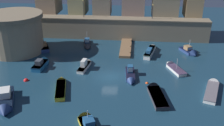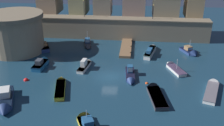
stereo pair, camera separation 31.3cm
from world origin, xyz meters
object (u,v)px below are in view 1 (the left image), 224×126
at_px(moored_boat_1, 212,88).
at_px(moored_boat_9, 42,63).
at_px(moored_boat_11, 130,76).
at_px(quay_lamp_0, 83,6).
at_px(mooring_buoy_0, 147,83).
at_px(moored_boat_8, 87,44).
at_px(moored_boat_6, 155,92).
at_px(moored_boat_12, 61,86).
at_px(fortress_tower, 15,33).
at_px(moored_boat_7, 5,101).
at_px(moored_boat_0, 43,47).
at_px(moored_boat_2, 85,65).
at_px(moored_boat_5, 173,67).
at_px(quay_lamp_1, 153,9).
at_px(moored_boat_4, 190,52).
at_px(moored_boat_3, 87,122).
at_px(mooring_buoy_1, 26,81).
at_px(moored_boat_10, 150,51).

distance_m(moored_boat_1, moored_boat_9, 27.39).
distance_m(moored_boat_1, moored_boat_11, 11.99).
bearing_deg(quay_lamp_0, mooring_buoy_0, -56.23).
bearing_deg(moored_boat_8, moored_boat_6, 23.95).
bearing_deg(moored_boat_12, moored_boat_6, -105.09).
bearing_deg(moored_boat_6, moored_boat_9, 57.51).
relative_size(fortress_tower, quay_lamp_0, 2.97).
distance_m(quay_lamp_0, moored_boat_7, 28.42).
relative_size(moored_boat_8, moored_boat_12, 0.84).
xyz_separation_m(moored_boat_1, moored_boat_8, (-20.85, 15.37, 0.06)).
height_order(moored_boat_0, moored_boat_12, moored_boat_0).
xyz_separation_m(moored_boat_0, moored_boat_7, (1.63, -19.54, 0.05)).
xyz_separation_m(moored_boat_2, moored_boat_6, (11.23, -7.74, -0.15)).
height_order(moored_boat_5, moored_boat_7, moored_boat_5).
bearing_deg(quay_lamp_1, moored_boat_4, -46.13).
height_order(fortress_tower, moored_boat_8, fortress_tower).
xyz_separation_m(fortress_tower, mooring_buoy_0, (24.38, -10.41, -3.74)).
distance_m(moored_boat_2, moored_boat_5, 14.64).
bearing_deg(fortress_tower, moored_boat_3, -50.59).
xyz_separation_m(moored_boat_0, moored_boat_2, (9.80, -7.28, -0.05)).
bearing_deg(moored_boat_3, fortress_tower, 13.82).
height_order(quay_lamp_0, moored_boat_5, quay_lamp_0).
relative_size(quay_lamp_0, moored_boat_11, 0.63).
relative_size(moored_boat_5, moored_boat_6, 0.78).
bearing_deg(moored_boat_5, mooring_buoy_1, 82.90).
bearing_deg(moored_boat_6, mooring_buoy_0, 8.44).
relative_size(quay_lamp_1, moored_boat_3, 0.63).
xyz_separation_m(moored_boat_5, moored_boat_11, (-6.96, -4.00, 0.10)).
bearing_deg(moored_boat_8, moored_boat_12, -14.73).
height_order(moored_boat_4, moored_boat_12, moored_boat_4).
height_order(moored_boat_6, moored_boat_8, moored_boat_8).
relative_size(moored_boat_9, moored_boat_12, 0.74).
height_order(moored_boat_0, moored_boat_2, moored_boat_2).
bearing_deg(moored_boat_10, mooring_buoy_0, -170.96).
relative_size(fortress_tower, moored_boat_2, 1.94).
xyz_separation_m(moored_boat_1, moored_boat_5, (-4.80, 6.38, -0.02)).
height_order(moored_boat_4, moored_boat_8, moored_boat_8).
bearing_deg(moored_boat_4, moored_boat_2, -93.02).
relative_size(moored_boat_0, moored_boat_5, 0.85).
distance_m(quay_lamp_0, moored_boat_2, 16.55).
distance_m(moored_boat_4, moored_boat_10, 7.41).
relative_size(moored_boat_3, moored_boat_4, 1.05).
distance_m(moored_boat_1, moored_boat_10, 15.28).
relative_size(fortress_tower, moored_boat_11, 1.86).
bearing_deg(moored_boat_11, moored_boat_8, -149.48).
xyz_separation_m(quay_lamp_1, moored_boat_10, (-0.38, -7.78, -6.08)).
height_order(moored_boat_4, moored_boat_10, moored_boat_4).
bearing_deg(moored_boat_1, moored_boat_5, 55.90).
bearing_deg(moored_boat_12, fortress_tower, 29.84).
height_order(moored_boat_5, mooring_buoy_1, moored_boat_5).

